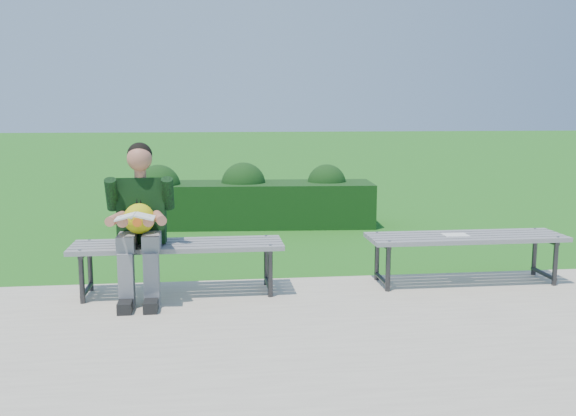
{
  "coord_description": "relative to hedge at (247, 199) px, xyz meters",
  "views": [
    {
      "loc": [
        -0.65,
        -5.88,
        1.61
      ],
      "look_at": [
        0.04,
        -0.22,
        0.73
      ],
      "focal_mm": 40.0,
      "sensor_mm": 36.0,
      "label": 1
    }
  ],
  "objects": [
    {
      "name": "hedge",
      "position": [
        0.0,
        0.0,
        0.0
      ],
      "size": [
        3.45,
        1.08,
        0.88
      ],
      "color": "#123E11",
      "rests_on": "ground"
    },
    {
      "name": "walkway",
      "position": [
        0.15,
        -4.69,
        -0.36
      ],
      "size": [
        30.0,
        3.5,
        0.02
      ],
      "color": "#B6A895",
      "rests_on": "ground"
    },
    {
      "name": "paper_sheet",
      "position": [
        1.72,
        -3.3,
        0.1
      ],
      "size": [
        0.22,
        0.16,
        0.01
      ],
      "color": "white",
      "rests_on": "bench_right"
    },
    {
      "name": "ground",
      "position": [
        0.15,
        -2.94,
        -0.37
      ],
      "size": [
        80.0,
        80.0,
        0.0
      ],
      "color": "#2F721E",
      "rests_on": "ground"
    },
    {
      "name": "bench_left",
      "position": [
        -0.78,
        -3.34,
        0.05
      ],
      "size": [
        1.8,
        0.5,
        0.46
      ],
      "color": "slate",
      "rests_on": "walkway"
    },
    {
      "name": "bench_right",
      "position": [
        1.82,
        -3.3,
        0.05
      ],
      "size": [
        1.8,
        0.5,
        0.46
      ],
      "color": "slate",
      "rests_on": "walkway"
    },
    {
      "name": "seated_boy",
      "position": [
        -1.08,
        -3.44,
        0.34
      ],
      "size": [
        0.56,
        0.76,
        1.31
      ],
      "color": "gray",
      "rests_on": "walkway"
    }
  ]
}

